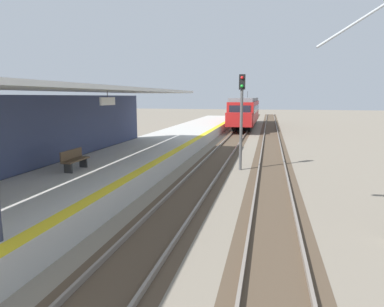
{
  "coord_description": "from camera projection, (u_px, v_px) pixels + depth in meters",
  "views": [
    {
      "loc": [
        5.04,
        -0.65,
        4.03
      ],
      "look_at": [
        2.5,
        10.67,
        2.1
      ],
      "focal_mm": 32.05,
      "sensor_mm": 36.0,
      "label": 1
    }
  ],
  "objects": [
    {
      "name": "station_platform",
      "position": [
        123.0,
        165.0,
        18.24
      ],
      "size": [
        5.0,
        80.0,
        0.91
      ],
      "color": "#B7B5AD",
      "rests_on": "ground"
    },
    {
      "name": "station_building_with_canopy",
      "position": [
        41.0,
        130.0,
        14.37
      ],
      "size": [
        4.85,
        24.0,
        4.43
      ],
      "color": "#4C4C4C",
      "rests_on": "ground"
    },
    {
      "name": "track_pair_nearest_platform",
      "position": [
        216.0,
        162.0,
        21.2
      ],
      "size": [
        2.34,
        120.0,
        0.16
      ],
      "color": "#4C3D2D",
      "rests_on": "ground"
    },
    {
      "name": "track_pair_middle",
      "position": [
        272.0,
        164.0,
        20.47
      ],
      "size": [
        2.34,
        120.0,
        0.16
      ],
      "color": "#4C3D2D",
      "rests_on": "ground"
    },
    {
      "name": "approaching_train",
      "position": [
        245.0,
        111.0,
        45.54
      ],
      "size": [
        2.93,
        19.6,
        4.76
      ],
      "color": "maroon",
      "rests_on": "ground"
    },
    {
      "name": "rail_signal_post",
      "position": [
        241.0,
        112.0,
        18.55
      ],
      "size": [
        0.32,
        0.34,
        5.2
      ],
      "color": "#4C4C4C",
      "rests_on": "ground"
    },
    {
      "name": "platform_bench",
      "position": [
        74.0,
        159.0,
        14.71
      ],
      "size": [
        0.45,
        1.6,
        0.88
      ],
      "color": "brown",
      "rests_on": "station_platform"
    }
  ]
}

